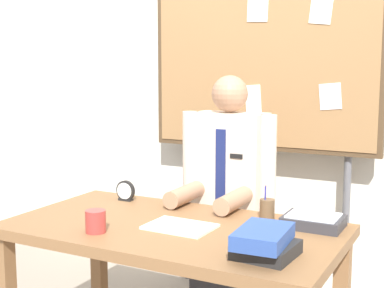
{
  "coord_description": "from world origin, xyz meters",
  "views": [
    {
      "loc": [
        1.2,
        -2.1,
        1.48
      ],
      "look_at": [
        0.0,
        0.19,
        1.11
      ],
      "focal_mm": 51.45,
      "sensor_mm": 36.0,
      "label": 1
    }
  ],
  "objects": [
    {
      "name": "paper_tray",
      "position": [
        0.57,
        0.27,
        0.79
      ],
      "size": [
        0.26,
        0.2,
        0.06
      ],
      "color": "#333338",
      "rests_on": "desk"
    },
    {
      "name": "book_stack",
      "position": [
        0.51,
        -0.2,
        0.82
      ],
      "size": [
        0.22,
        0.29,
        0.11
      ],
      "color": "#262626",
      "rests_on": "desk"
    },
    {
      "name": "bulletin_board",
      "position": [
        0.0,
        1.12,
        1.52
      ],
      "size": [
        1.47,
        0.09,
        2.13
      ],
      "color": "#4C3823",
      "rests_on": "ground_plane"
    },
    {
      "name": "back_wall",
      "position": [
        0.0,
        1.32,
        1.35
      ],
      "size": [
        6.4,
        0.08,
        2.7
      ],
      "primitive_type": "cube",
      "color": "silver",
      "rests_on": "ground_plane"
    },
    {
      "name": "pen_holder",
      "position": [
        0.34,
        0.3,
        0.81
      ],
      "size": [
        0.07,
        0.07,
        0.16
      ],
      "color": "brown",
      "rests_on": "desk"
    },
    {
      "name": "desk_clock",
      "position": [
        -0.46,
        0.29,
        0.81
      ],
      "size": [
        0.11,
        0.04,
        0.11
      ],
      "color": "black",
      "rests_on": "desk"
    },
    {
      "name": "person",
      "position": [
        0.0,
        0.62,
        0.66
      ],
      "size": [
        0.55,
        0.56,
        1.43
      ],
      "color": "#2D2D33",
      "rests_on": "ground_plane"
    },
    {
      "name": "open_notebook",
      "position": [
        0.05,
        -0.02,
        0.76
      ],
      "size": [
        0.3,
        0.22,
        0.01
      ],
      "primitive_type": "cube",
      "rotation": [
        0.0,
        0.0,
        -0.02
      ],
      "color": "silver",
      "rests_on": "desk"
    },
    {
      "name": "coffee_mug",
      "position": [
        -0.24,
        -0.25,
        0.81
      ],
      "size": [
        0.09,
        0.09,
        0.1
      ],
      "primitive_type": "cylinder",
      "color": "#B23833",
      "rests_on": "desk"
    },
    {
      "name": "desk",
      "position": [
        0.0,
        0.0,
        0.66
      ],
      "size": [
        1.51,
        0.82,
        0.76
      ],
      "color": "brown",
      "rests_on": "ground_plane"
    }
  ]
}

